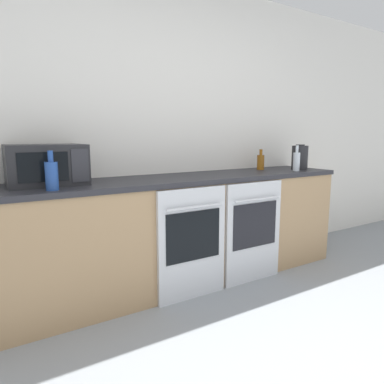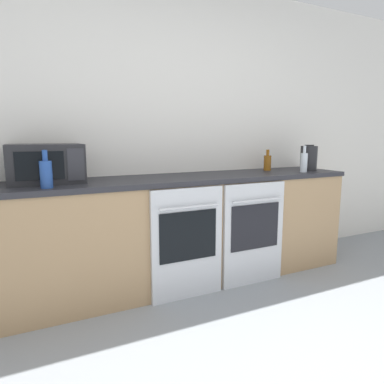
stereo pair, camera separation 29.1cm
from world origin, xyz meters
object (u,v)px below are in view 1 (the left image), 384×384
oven_left (193,243)px  kettle (300,157)px  bottle_clear (296,161)px  bottle_blue (52,175)px  microwave (46,165)px  bottle_amber (261,162)px  oven_right (254,232)px

oven_left → kettle: kettle is taller
oven_left → bottle_clear: size_ratio=3.53×
bottle_clear → bottle_blue: 2.23m
bottle_blue → kettle: size_ratio=0.98×
microwave → bottle_clear: bearing=-6.5°
microwave → bottle_blue: 0.29m
microwave → bottle_clear: (2.21, -0.25, -0.04)m
bottle_clear → bottle_amber: bottle_clear is taller
oven_right → bottle_clear: bottle_clear is taller
oven_right → bottle_blue: size_ratio=3.52×
oven_left → bottle_clear: bottle_clear is taller
bottle_clear → bottle_blue: same height
microwave → bottle_amber: microwave is taller
oven_right → kettle: size_ratio=3.46×
oven_right → bottle_blue: bottle_blue is taller
kettle → oven_left: bearing=-170.5°
oven_right → bottle_amber: bearing=43.5°
oven_left → bottle_amber: 1.28m
oven_left → kettle: size_ratio=3.46×
bottle_amber → bottle_blue: bearing=-171.2°
oven_left → bottle_amber: size_ratio=4.26×
microwave → bottle_blue: size_ratio=2.06×
bottle_blue → microwave: bearing=86.7°
bottle_clear → bottle_blue: size_ratio=1.00×
bottle_blue → kettle: bearing=2.9°
oven_left → bottle_clear: bearing=6.8°
microwave → bottle_amber: size_ratio=2.49×
oven_right → bottle_clear: 0.89m
bottle_blue → bottle_amber: bottle_blue is taller
bottle_amber → kettle: size_ratio=0.81×
microwave → bottle_blue: microwave is taller
oven_right → bottle_amber: size_ratio=4.26×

